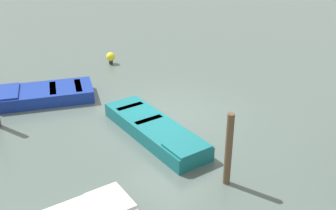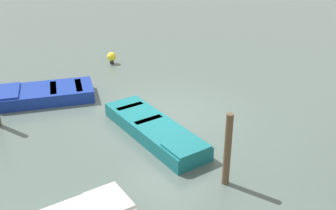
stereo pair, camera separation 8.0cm
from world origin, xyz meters
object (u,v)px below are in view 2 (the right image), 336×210
object	(u,v)px
rowboat_blue	(46,93)
marker_buoy	(112,57)
rowboat_teal	(155,130)
mooring_piling_mid_right	(228,150)

from	to	relation	value
rowboat_blue	marker_buoy	size ratio (longest dim) A/B	6.77
rowboat_blue	rowboat_teal	bearing A→B (deg)	130.85
rowboat_blue	marker_buoy	bearing A→B (deg)	-131.74
mooring_piling_mid_right	marker_buoy	distance (m)	8.82
rowboat_blue	marker_buoy	world-z (taller)	marker_buoy
rowboat_blue	mooring_piling_mid_right	xyz separation A→B (m)	(0.15, 7.01, 0.67)
mooring_piling_mid_right	rowboat_blue	bearing A→B (deg)	-91.25
rowboat_blue	mooring_piling_mid_right	bearing A→B (deg)	124.10
marker_buoy	mooring_piling_mid_right	bearing A→B (deg)	63.48
mooring_piling_mid_right	rowboat_teal	bearing A→B (deg)	-102.24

